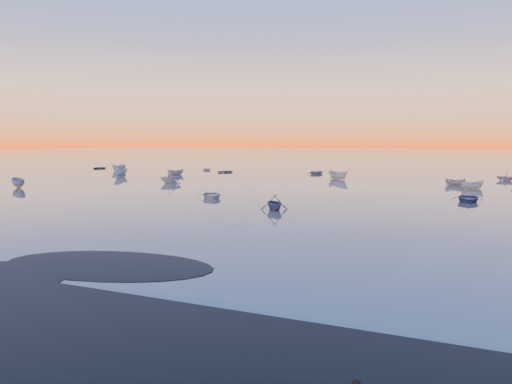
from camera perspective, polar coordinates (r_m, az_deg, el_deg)
The scene contains 5 objects.
ground at distance 122.63m, azimuth 13.54°, elevation 2.59°, with size 600.00×600.00×0.00m, color #685F57.
mud_lobes at distance 30.53m, azimuth -24.83°, elevation -7.55°, with size 140.00×6.00×0.07m, color black, non-canonical shape.
moored_fleet at distance 77.04m, azimuth 7.03°, elevation 0.81°, with size 124.00×58.00×1.20m, color #B8B8B4, non-canonical shape.
boat_near_left at distance 59.26m, azimuth -5.10°, elevation -0.71°, with size 4.49×1.87×1.12m, color #B8B8B4.
boat_near_right at distance 49.25m, azimuth 2.13°, elevation -2.04°, with size 3.39×1.53×1.19m, color #374569.
Camera 1 is at (22.62, -20.33, 6.85)m, focal length 35.00 mm.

